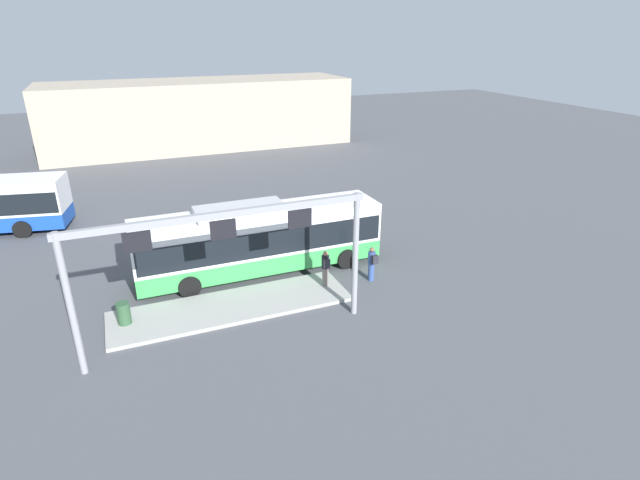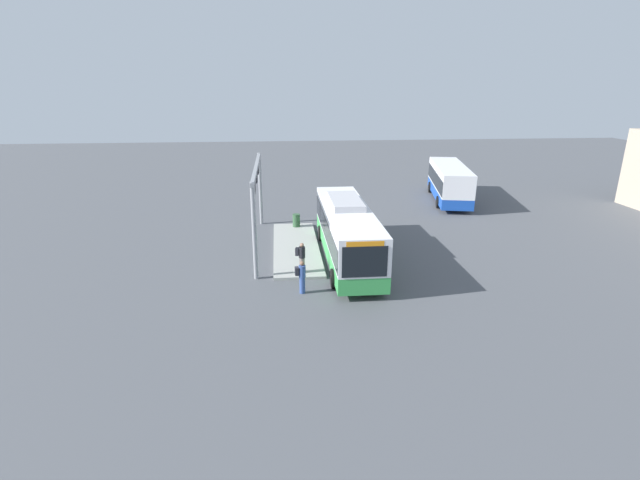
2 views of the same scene
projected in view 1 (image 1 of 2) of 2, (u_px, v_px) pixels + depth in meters
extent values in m
plane|color=#4C4F54|center=(262.00, 271.00, 24.50)|extent=(120.00, 120.00, 0.00)
cube|color=#9E9E99|center=(232.00, 306.00, 21.27)|extent=(10.00, 2.80, 0.16)
cube|color=green|center=(261.00, 257.00, 24.20)|extent=(11.58, 2.56, 0.85)
cube|color=white|center=(259.00, 230.00, 23.67)|extent=(11.58, 2.56, 1.90)
cube|color=black|center=(260.00, 234.00, 23.74)|extent=(11.35, 2.59, 1.20)
cube|color=black|center=(369.00, 216.00, 25.73)|extent=(0.05, 2.13, 1.50)
cube|color=#B7B7BC|center=(240.00, 210.00, 22.92)|extent=(4.06, 1.77, 0.36)
cube|color=orange|center=(369.00, 201.00, 25.37)|extent=(0.13, 1.75, 0.28)
cylinder|color=black|center=(327.00, 241.00, 26.72)|extent=(1.00, 0.30, 1.00)
cylinder|color=black|center=(346.00, 259.00, 24.67)|extent=(1.00, 0.30, 1.00)
cylinder|color=black|center=(182.00, 264.00, 24.08)|extent=(1.00, 0.30, 1.00)
cylinder|color=black|center=(190.00, 286.00, 22.04)|extent=(1.00, 0.30, 1.00)
cylinder|color=black|center=(23.00, 229.00, 28.30)|extent=(1.04, 0.49, 1.00)
cylinder|color=black|center=(36.00, 215.00, 30.47)|extent=(1.04, 0.49, 1.00)
cylinder|color=#334C8C|center=(371.00, 272.00, 23.49)|extent=(0.30, 0.30, 0.85)
cylinder|color=#334C8C|center=(372.00, 258.00, 23.21)|extent=(0.36, 0.36, 0.60)
sphere|color=brown|center=(372.00, 250.00, 23.05)|extent=(0.22, 0.22, 0.22)
cube|color=#26262D|center=(375.00, 259.00, 22.99)|extent=(0.29, 0.20, 0.40)
cylinder|color=slate|center=(325.00, 276.00, 22.73)|extent=(0.32, 0.32, 0.85)
cylinder|color=black|center=(325.00, 262.00, 22.45)|extent=(0.39, 0.39, 0.60)
sphere|color=#9E755B|center=(325.00, 253.00, 22.29)|extent=(0.22, 0.22, 0.22)
cube|color=#26262D|center=(327.00, 264.00, 22.20)|extent=(0.31, 0.22, 0.40)
cylinder|color=gray|center=(70.00, 307.00, 16.33)|extent=(0.24, 0.24, 5.20)
cylinder|color=gray|center=(355.00, 256.00, 19.95)|extent=(0.24, 0.24, 5.20)
cube|color=gray|center=(222.00, 215.00, 17.18)|extent=(10.68, 0.20, 0.24)
cube|color=black|center=(137.00, 242.00, 16.40)|extent=(0.90, 0.08, 0.70)
cube|color=black|center=(223.00, 230.00, 17.40)|extent=(0.90, 0.08, 0.70)
cube|color=black|center=(300.00, 219.00, 18.39)|extent=(0.90, 0.08, 0.70)
cube|color=tan|center=(201.00, 114.00, 49.15)|extent=(28.63, 8.00, 6.30)
cylinder|color=#2D5133|center=(124.00, 313.00, 19.75)|extent=(0.52, 0.52, 0.90)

